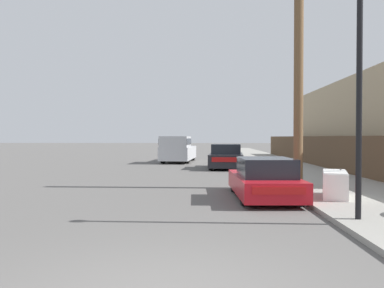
% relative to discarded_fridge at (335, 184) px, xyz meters
% --- Properties ---
extents(sidewalk_curb, '(4.20, 63.00, 0.12)m').
position_rel_discarded_fridge_xyz_m(sidewalk_curb, '(1.10, 16.75, -0.43)').
color(sidewalk_curb, gray).
rests_on(sidewalk_curb, ground).
extents(discarded_fridge, '(1.07, 1.68, 0.77)m').
position_rel_discarded_fridge_xyz_m(discarded_fridge, '(0.00, 0.00, 0.00)').
color(discarded_fridge, white).
rests_on(discarded_fridge, sidewalk_curb).
extents(parked_sports_car_red, '(1.83, 4.12, 1.22)m').
position_rel_discarded_fridge_xyz_m(parked_sports_car_red, '(-1.94, 0.42, 0.07)').
color(parked_sports_car_red, red).
rests_on(parked_sports_car_red, ground).
extents(car_parked_mid, '(2.19, 4.26, 1.43)m').
position_rel_discarded_fridge_xyz_m(car_parked_mid, '(-2.45, 11.07, 0.18)').
color(car_parked_mid, black).
rests_on(car_parked_mid, ground).
extents(pickup_truck, '(2.46, 5.78, 1.88)m').
position_rel_discarded_fridge_xyz_m(pickup_truck, '(-5.66, 16.32, 0.45)').
color(pickup_truck, silver).
rests_on(pickup_truck, ground).
extents(utility_pole, '(1.80, 0.33, 7.57)m').
position_rel_discarded_fridge_xyz_m(utility_pole, '(-0.39, 2.61, 3.51)').
color(utility_pole, brown).
rests_on(utility_pole, sidewalk_curb).
extents(street_lamp, '(0.26, 0.26, 5.06)m').
position_rel_discarded_fridge_xyz_m(street_lamp, '(-0.50, -2.87, 2.54)').
color(street_lamp, black).
rests_on(street_lamp, sidewalk_curb).
extents(wooden_fence, '(0.08, 32.95, 1.77)m').
position_rel_discarded_fridge_xyz_m(wooden_fence, '(3.05, 10.92, 0.51)').
color(wooden_fence, brown).
rests_on(wooden_fence, sidewalk_curb).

